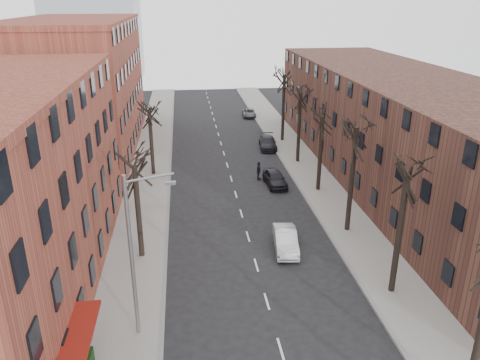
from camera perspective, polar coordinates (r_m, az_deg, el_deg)
name	(u,v)px	position (r m, az deg, el deg)	size (l,w,h in m)	color
sidewalk_left	(150,171)	(48.53, -10.89, 1.11)	(4.00, 90.00, 0.15)	gray
sidewalk_right	(303,164)	(49.94, 7.73, 1.89)	(4.00, 90.00, 0.15)	gray
building_left_far	(78,89)	(56.54, -19.11, 10.49)	(12.00, 28.00, 14.00)	brown
building_right	(402,129)	(46.77, 19.15, 5.87)	(12.00, 50.00, 10.00)	#513026
tree_right_b	(391,292)	(30.39, 17.91, -12.87)	(5.20, 5.20, 10.80)	black
tree_right_c	(347,231)	(36.70, 12.88, -6.05)	(5.20, 5.20, 11.60)	black
tree_right_d	(318,191)	(43.58, 9.47, -1.28)	(5.20, 5.20, 10.00)	black
tree_right_e	(297,162)	(50.78, 7.01, 2.17)	(5.20, 5.20, 10.80)	black
tree_right_f	(282,141)	(58.20, 5.16, 4.75)	(5.20, 5.20, 11.60)	black
tree_left_a	(142,257)	(33.13, -11.83, -9.15)	(5.20, 5.20, 9.50)	black
tree_left_b	(154,175)	(47.59, -10.47, 0.63)	(5.20, 5.20, 9.50)	black
streetlight	(135,251)	(23.69, -12.73, -8.43)	(2.45, 0.22, 9.03)	slate
silver_sedan	(286,240)	(33.15, 5.58, -7.32)	(1.51, 4.33, 1.43)	silver
parked_car_near	(275,178)	(44.07, 4.28, 0.23)	(1.70, 4.22, 1.44)	black
parked_car_mid	(268,143)	(55.06, 3.40, 4.57)	(1.91, 4.71, 1.37)	black
parked_car_far	(249,113)	(70.13, 1.11, 8.18)	(1.84, 3.99, 1.11)	#52545A
pedestrian_crossing	(259,171)	(45.26, 2.28, 1.12)	(1.07, 0.45, 1.83)	black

